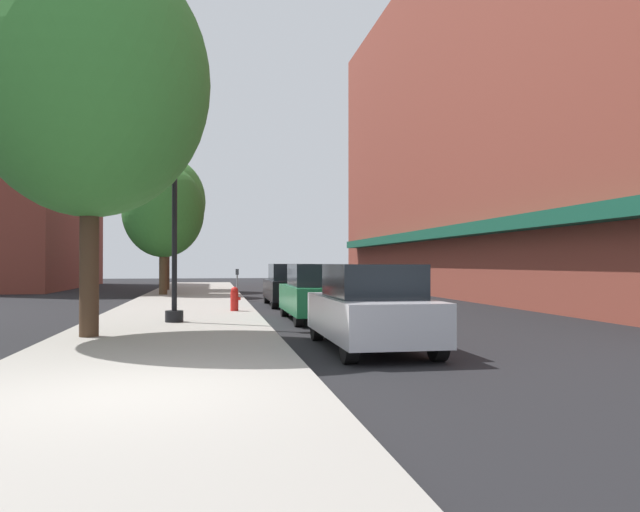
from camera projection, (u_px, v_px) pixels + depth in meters
ground_plane at (286, 304)px, 25.83m from camera, size 90.00×90.00×0.00m
sidewalk_slab at (189, 302)px, 26.13m from camera, size 4.80×50.00×0.12m
building_right_brick at (490, 119)px, 31.77m from camera, size 6.80×40.00×18.25m
building_far_background at (34, 173)px, 42.07m from camera, size 6.80×18.00×15.64m
lamppost at (175, 206)px, 16.48m from camera, size 0.48×0.48×5.90m
fire_hydrant at (235, 299)px, 20.28m from camera, size 0.33×0.26×0.79m
parking_meter_near at (237, 280)px, 27.40m from camera, size 0.14×0.09×1.31m
tree_near at (90, 81)px, 13.23m from camera, size 5.08×5.08×8.39m
tree_mid at (166, 202)px, 36.56m from camera, size 4.58×4.58×7.86m
tree_far at (163, 211)px, 30.98m from camera, size 4.04×4.04×6.51m
car_silver at (371, 308)px, 12.01m from camera, size 1.80×4.30×1.66m
car_green at (318, 293)px, 18.03m from camera, size 1.80×4.30×1.66m
car_black at (290, 285)px, 24.41m from camera, size 1.80×4.30×1.66m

